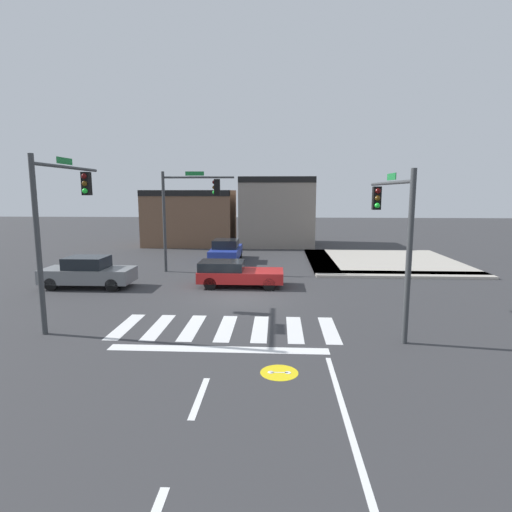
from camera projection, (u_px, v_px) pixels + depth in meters
The scene contains 12 objects.
ground_plane at pixel (238, 296), 19.07m from camera, with size 120.00×120.00×0.00m, color #353538.
crosswalk_near at pixel (226, 328), 14.63m from camera, with size 7.82×2.86×0.01m.
lane_markings at pixel (241, 449), 7.74m from camera, with size 6.80×18.75×0.01m.
bike_detector_marking at pixel (279, 373), 11.02m from camera, with size 1.02×1.02×0.01m.
curb_corner_northeast at pixel (376, 262), 27.91m from camera, with size 10.00×10.60×0.15m.
storefront_row at pixel (238, 214), 37.46m from camera, with size 14.94×6.53×6.06m.
traffic_signal_southwest at pixel (61, 208), 15.02m from camera, with size 0.32×4.79×6.04m.
traffic_signal_northwest at pixel (187, 203), 24.33m from camera, with size 4.30×0.32×5.97m.
traffic_signal_southeast at pixel (392, 218), 14.65m from camera, with size 0.32×5.56×5.49m.
car_red at pixel (236, 273), 21.07m from camera, with size 4.30×1.94×1.29m.
car_gray at pixel (88, 272), 20.78m from camera, with size 4.47×1.82×1.57m.
car_blue at pixel (226, 251), 28.72m from camera, with size 1.90×4.61×1.53m.
Camera 1 is at (1.80, -18.49, 4.78)m, focal length 28.93 mm.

